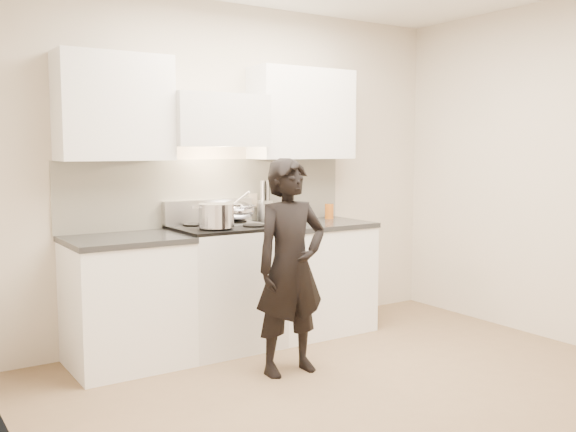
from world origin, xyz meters
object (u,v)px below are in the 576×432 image
(stove, at_px, (225,286))
(counter_right, at_px, (312,276))
(wok, at_px, (235,211))
(person, at_px, (291,267))
(utensil_crock, at_px, (265,210))

(stove, xyz_separation_m, counter_right, (0.83, 0.00, -0.01))
(stove, height_order, wok, wok)
(wok, height_order, person, person)
(counter_right, relative_size, person, 0.63)
(stove, distance_m, utensil_crock, 0.77)
(stove, bearing_deg, counter_right, 0.00)
(stove, height_order, person, person)
(utensil_crock, height_order, person, person)
(wok, xyz_separation_m, utensil_crock, (0.31, 0.06, -0.01))
(wok, distance_m, utensil_crock, 0.32)
(stove, relative_size, counter_right, 1.04)
(stove, relative_size, wok, 2.52)
(stove, distance_m, counter_right, 0.83)
(counter_right, height_order, utensil_crock, utensil_crock)
(person, bearing_deg, stove, 99.15)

